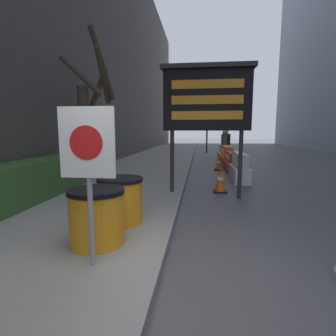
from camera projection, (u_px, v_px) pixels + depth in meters
name	position (u px, v px, depth m)	size (l,w,h in m)	color
ground_plane	(159.00, 285.00, 2.84)	(120.00, 120.00, 0.00)	#474749
building_left_facade	(101.00, 21.00, 12.04)	(0.40, 50.40, 13.43)	#4C4742
hedge_strip	(22.00, 183.00, 5.64)	(0.90, 5.30, 0.86)	#335628
bare_tree	(89.00, 114.00, 8.61)	(1.23, 1.70, 4.60)	#4C3D2D
barrel_drum_foreground	(97.00, 216.00, 3.55)	(0.76, 0.76, 0.76)	orange
barrel_drum_middle	(120.00, 200.00, 4.40)	(0.76, 0.76, 0.76)	orange
warning_sign	(88.00, 156.00, 2.84)	(0.62, 0.08, 1.79)	gray
message_board	(207.00, 100.00, 6.29)	(2.22, 0.36, 3.22)	#28282B
jersey_barrier_white	(239.00, 168.00, 8.87)	(0.51, 1.80, 0.94)	silver
jersey_barrier_red_striped	(232.00, 163.00, 11.07)	(0.54, 1.63, 0.79)	red
jersey_barrier_orange_near	(227.00, 156.00, 13.17)	(0.63, 2.15, 0.93)	orange
jersey_barrier_cream	(222.00, 153.00, 15.63)	(0.52, 1.92, 0.86)	beige
traffic_cone_near	(239.00, 153.00, 16.98)	(0.31, 0.31, 0.55)	black
traffic_cone_mid	(220.00, 181.00, 7.16)	(0.37, 0.37, 0.65)	black
traffic_cone_far	(218.00, 163.00, 11.27)	(0.34, 0.34, 0.60)	black
traffic_light_near_curb	(207.00, 110.00, 19.71)	(0.28, 0.45, 4.54)	#2D2D30
pedestrian_worker	(224.00, 142.00, 15.40)	(0.31, 0.47, 1.72)	#514C42
pedestrian_passerby	(226.00, 142.00, 16.07)	(0.44, 0.53, 1.74)	#333338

